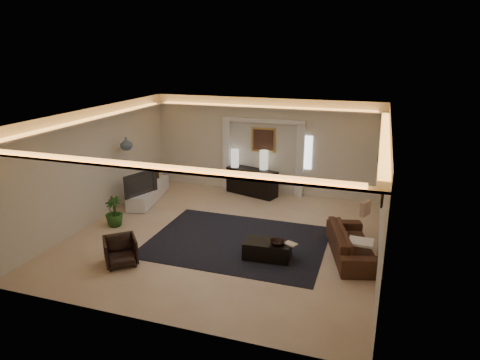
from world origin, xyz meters
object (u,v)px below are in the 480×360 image
(console, at_px, (252,182))
(armchair, at_px, (121,251))
(sofa, at_px, (352,243))
(coffee_table, at_px, (267,249))

(console, bearing_deg, armchair, -87.13)
(console, bearing_deg, sofa, -27.47)
(sofa, bearing_deg, armchair, 97.21)
(armchair, bearing_deg, coffee_table, -17.27)
(console, height_order, sofa, console)
(console, xyz_separation_m, coffee_table, (1.51, -3.87, -0.20))
(sofa, relative_size, armchair, 3.16)
(console, relative_size, sofa, 0.77)
(console, xyz_separation_m, sofa, (3.21, -3.19, -0.10))
(sofa, xyz_separation_m, coffee_table, (-1.70, -0.68, -0.10))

